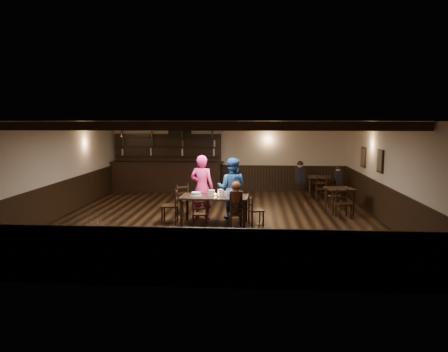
# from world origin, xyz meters

# --- Properties ---
(ground) EXTENTS (10.00, 10.00, 0.00)m
(ground) POSITION_xyz_m (0.00, 0.00, 0.00)
(ground) COLOR black
(ground) RESTS_ON ground
(room_shell) EXTENTS (9.02, 10.02, 2.71)m
(room_shell) POSITION_xyz_m (0.01, 0.04, 1.75)
(room_shell) COLOR #BFB59E
(room_shell) RESTS_ON ground
(dining_table) EXTENTS (1.77, 0.95, 0.75)m
(dining_table) POSITION_xyz_m (-0.03, -0.59, 0.68)
(dining_table) COLOR black
(dining_table) RESTS_ON ground
(chair_near_left) EXTENTS (0.43, 0.42, 0.80)m
(chair_near_left) POSITION_xyz_m (-0.35, -1.27, 0.47)
(chair_near_left) COLOR black
(chair_near_left) RESTS_ON ground
(chair_near_right) EXTENTS (0.43, 0.42, 0.77)m
(chair_near_right) POSITION_xyz_m (0.57, -1.19, 0.45)
(chair_near_right) COLOR black
(chair_near_right) RESTS_ON ground
(chair_end_left) EXTENTS (0.44, 0.46, 0.94)m
(chair_end_left) POSITION_xyz_m (-1.14, -0.57, 0.55)
(chair_end_left) COLOR black
(chair_end_left) RESTS_ON ground
(chair_end_right) EXTENTS (0.44, 0.45, 0.80)m
(chair_end_right) POSITION_xyz_m (0.99, -0.65, 0.46)
(chair_end_right) COLOR black
(chair_end_right) RESTS_ON ground
(chair_far_pushed) EXTENTS (0.56, 0.56, 0.88)m
(chair_far_pushed) POSITION_xyz_m (-1.02, 0.54, 0.51)
(chair_far_pushed) COLOR black
(chair_far_pushed) RESTS_ON ground
(woman_pink) EXTENTS (0.72, 0.55, 1.78)m
(woman_pink) POSITION_xyz_m (-0.44, 0.01, 0.89)
(woman_pink) COLOR #FC389B
(woman_pink) RESTS_ON ground
(man_blue) EXTENTS (0.91, 0.75, 1.70)m
(man_blue) POSITION_xyz_m (0.38, 0.13, 0.85)
(man_blue) COLOR navy
(man_blue) RESTS_ON ground
(seated_person) EXTENTS (0.32, 0.48, 0.79)m
(seated_person) POSITION_xyz_m (0.56, -1.14, 0.81)
(seated_person) COLOR black
(seated_person) RESTS_ON ground
(cake) EXTENTS (0.30, 0.30, 0.09)m
(cake) POSITION_xyz_m (-0.52, -0.55, 0.79)
(cake) COLOR white
(cake) RESTS_ON dining_table
(plate_stack_a) EXTENTS (0.17, 0.17, 0.16)m
(plate_stack_a) POSITION_xyz_m (-0.11, -0.59, 0.83)
(plate_stack_a) COLOR white
(plate_stack_a) RESTS_ON dining_table
(plate_stack_b) EXTENTS (0.15, 0.15, 0.17)m
(plate_stack_b) POSITION_xyz_m (0.12, -0.53, 0.84)
(plate_stack_b) COLOR white
(plate_stack_b) RESTS_ON dining_table
(tea_light) EXTENTS (0.06, 0.06, 0.06)m
(tea_light) POSITION_xyz_m (-0.01, -0.53, 0.78)
(tea_light) COLOR #A5A8AD
(tea_light) RESTS_ON dining_table
(salt_shaker) EXTENTS (0.03, 0.03, 0.08)m
(salt_shaker) POSITION_xyz_m (0.29, -0.65, 0.79)
(salt_shaker) COLOR silver
(salt_shaker) RESTS_ON dining_table
(pepper_shaker) EXTENTS (0.03, 0.03, 0.09)m
(pepper_shaker) POSITION_xyz_m (0.37, -0.69, 0.80)
(pepper_shaker) COLOR #A5A8AD
(pepper_shaker) RESTS_ON dining_table
(drink_glass) EXTENTS (0.08, 0.08, 0.12)m
(drink_glass) POSITION_xyz_m (0.24, -0.51, 0.81)
(drink_glass) COLOR silver
(drink_glass) RESTS_ON dining_table
(menu_red) EXTENTS (0.29, 0.21, 0.00)m
(menu_red) POSITION_xyz_m (0.52, -0.69, 0.75)
(menu_red) COLOR #9D2811
(menu_red) RESTS_ON dining_table
(menu_blue) EXTENTS (0.37, 0.28, 0.00)m
(menu_blue) POSITION_xyz_m (0.47, -0.45, 0.75)
(menu_blue) COLOR navy
(menu_blue) RESTS_ON dining_table
(bar_counter) EXTENTS (4.35, 0.70, 2.20)m
(bar_counter) POSITION_xyz_m (-2.37, 4.72, 0.73)
(bar_counter) COLOR black
(bar_counter) RESTS_ON ground
(back_table_a) EXTENTS (0.88, 0.88, 0.75)m
(back_table_a) POSITION_xyz_m (3.50, 1.04, 0.64)
(back_table_a) COLOR black
(back_table_a) RESTS_ON ground
(back_table_b) EXTENTS (0.86, 0.86, 0.75)m
(back_table_b) POSITION_xyz_m (3.28, 3.70, 0.65)
(back_table_b) COLOR black
(back_table_b) RESTS_ON ground
(bg_patron_left) EXTENTS (0.35, 0.45, 0.82)m
(bg_patron_left) POSITION_xyz_m (2.62, 3.89, 0.87)
(bg_patron_left) COLOR black
(bg_patron_left) RESTS_ON ground
(bg_patron_right) EXTENTS (0.22, 0.33, 0.67)m
(bg_patron_right) POSITION_xyz_m (3.94, 3.71, 0.80)
(bg_patron_right) COLOR black
(bg_patron_right) RESTS_ON ground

